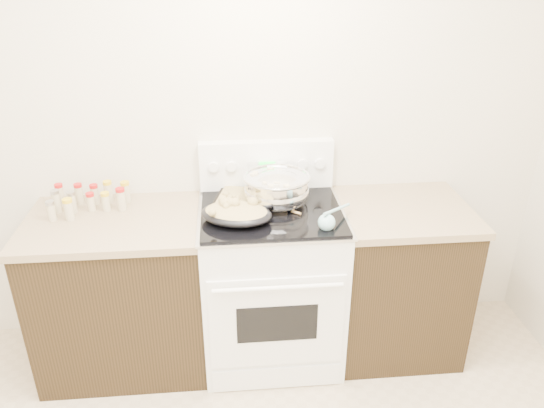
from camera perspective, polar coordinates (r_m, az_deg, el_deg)
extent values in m
cube|color=beige|center=(2.99, -7.50, 9.17)|extent=(4.00, 0.05, 2.70)
cube|color=black|center=(3.13, -15.61, -9.39)|extent=(0.90, 0.64, 0.88)
cube|color=brown|center=(2.90, -16.68, -1.92)|extent=(0.93, 0.67, 0.04)
cube|color=black|center=(3.22, 13.07, -8.01)|extent=(0.70, 0.64, 0.88)
cube|color=brown|center=(2.99, 13.94, -0.66)|extent=(0.73, 0.67, 0.04)
cube|color=white|center=(3.06, -0.09, -8.71)|extent=(0.76, 0.66, 0.92)
cube|color=white|center=(2.80, 0.55, -12.69)|extent=(0.70, 0.01, 0.55)
cube|color=black|center=(2.79, 0.57, -12.78)|extent=(0.42, 0.01, 0.22)
cylinder|color=white|center=(2.62, 0.66, -9.02)|extent=(0.65, 0.02, 0.02)
cube|color=white|center=(3.05, 0.52, -18.19)|extent=(0.70, 0.01, 0.14)
cube|color=silver|center=(2.83, -0.09, -0.91)|extent=(0.78, 0.68, 0.01)
cube|color=black|center=(2.82, -0.09, -0.69)|extent=(0.74, 0.64, 0.01)
cube|color=white|center=(3.03, -0.60, 4.27)|extent=(0.76, 0.07, 0.28)
cylinder|color=white|center=(2.97, -6.31, 3.96)|extent=(0.06, 0.02, 0.06)
cylinder|color=white|center=(2.97, -4.38, 4.04)|extent=(0.06, 0.02, 0.06)
cylinder|color=white|center=(3.00, 3.29, 4.31)|extent=(0.06, 0.02, 0.06)
cylinder|color=white|center=(3.02, 5.17, 4.36)|extent=(0.06, 0.02, 0.06)
cube|color=#19E533|center=(2.98, -0.53, 4.21)|extent=(0.09, 0.00, 0.04)
cube|color=silver|center=(2.98, -2.07, 4.15)|extent=(0.05, 0.00, 0.05)
cube|color=silver|center=(2.99, 1.00, 4.26)|extent=(0.05, 0.00, 0.05)
ellipsoid|color=silver|center=(2.86, 0.50, 1.39)|extent=(0.47, 0.47, 0.21)
cylinder|color=silver|center=(2.89, 0.49, 0.21)|extent=(0.20, 0.20, 0.01)
torus|color=silver|center=(2.82, 0.50, 2.96)|extent=(0.36, 0.36, 0.02)
cylinder|color=silver|center=(2.85, 0.50, 1.81)|extent=(0.34, 0.34, 0.12)
cylinder|color=brown|center=(2.83, 0.50, 2.74)|extent=(0.32, 0.32, 0.00)
cube|color=beige|center=(2.82, 1.24, 2.83)|extent=(0.03, 0.03, 0.02)
cube|color=beige|center=(2.71, 1.60, 1.81)|extent=(0.04, 0.04, 0.03)
cube|color=beige|center=(2.86, -2.05, 3.11)|extent=(0.03, 0.03, 0.02)
cube|color=beige|center=(2.82, 1.83, 2.82)|extent=(0.04, 0.04, 0.03)
cube|color=beige|center=(2.93, -0.16, 3.68)|extent=(0.04, 0.04, 0.03)
cube|color=beige|center=(2.91, 0.88, 3.56)|extent=(0.03, 0.03, 0.02)
cube|color=beige|center=(2.87, -1.79, 3.24)|extent=(0.03, 0.03, 0.03)
cube|color=beige|center=(2.71, -0.12, 1.82)|extent=(0.03, 0.03, 0.02)
cube|color=beige|center=(2.75, -0.73, 2.20)|extent=(0.03, 0.03, 0.02)
cube|color=beige|center=(2.75, 0.56, 2.15)|extent=(0.04, 0.04, 0.03)
cube|color=beige|center=(2.88, 0.76, 3.30)|extent=(0.04, 0.04, 0.02)
cube|color=beige|center=(2.82, -0.46, 2.77)|extent=(0.02, 0.02, 0.02)
ellipsoid|color=black|center=(2.69, -3.86, -1.08)|extent=(0.43, 0.35, 0.08)
ellipsoid|color=tan|center=(2.68, -3.87, -0.85)|extent=(0.38, 0.32, 0.06)
sphere|color=tan|center=(2.71, -2.07, 0.20)|extent=(0.05, 0.05, 0.05)
sphere|color=tan|center=(2.69, -4.01, 0.12)|extent=(0.05, 0.05, 0.05)
sphere|color=tan|center=(2.67, -4.95, -0.26)|extent=(0.04, 0.04, 0.04)
sphere|color=tan|center=(2.69, -4.52, 0.12)|extent=(0.05, 0.05, 0.05)
sphere|color=tan|center=(2.74, -5.30, 0.43)|extent=(0.05, 0.05, 0.05)
sphere|color=tan|center=(2.72, -4.70, 0.38)|extent=(0.04, 0.04, 0.04)
sphere|color=tan|center=(2.70, -5.12, 0.09)|extent=(0.05, 0.05, 0.05)
sphere|color=tan|center=(2.61, -6.44, -0.93)|extent=(0.04, 0.04, 0.04)
cube|color=black|center=(2.90, -2.05, 0.42)|extent=(0.47, 0.38, 0.02)
cube|color=tan|center=(2.90, -2.05, 0.64)|extent=(0.42, 0.33, 0.02)
sphere|color=tan|center=(2.89, -2.43, 0.91)|extent=(0.04, 0.04, 0.04)
sphere|color=tan|center=(2.84, -0.55, 0.33)|extent=(0.04, 0.04, 0.04)
sphere|color=tan|center=(2.86, -3.72, 0.53)|extent=(0.03, 0.03, 0.03)
sphere|color=tan|center=(2.88, -4.52, 0.70)|extent=(0.03, 0.03, 0.03)
sphere|color=tan|center=(2.88, -0.10, 0.77)|extent=(0.04, 0.04, 0.04)
sphere|color=tan|center=(2.91, -4.96, 1.02)|extent=(0.04, 0.04, 0.04)
sphere|color=tan|center=(2.82, -1.15, 0.21)|extent=(0.04, 0.04, 0.04)
sphere|color=tan|center=(2.88, -3.71, 0.72)|extent=(0.03, 0.03, 0.03)
sphere|color=tan|center=(2.86, 0.97, 0.52)|extent=(0.03, 0.03, 0.03)
sphere|color=tan|center=(2.94, -0.39, 1.33)|extent=(0.03, 0.03, 0.03)
cylinder|color=#AE854F|center=(2.83, 0.66, -0.29)|extent=(0.23, 0.20, 0.01)
sphere|color=#AE854F|center=(2.76, -0.89, -0.95)|extent=(0.04, 0.04, 0.04)
sphere|color=#88BFCA|center=(2.63, 5.89, -1.99)|extent=(0.09, 0.09, 0.09)
cylinder|color=#88BFCA|center=(2.71, 7.01, -0.56)|extent=(0.19, 0.23, 0.07)
cylinder|color=#BFB28C|center=(3.11, -21.81, 0.76)|extent=(0.04, 0.04, 0.11)
cylinder|color=#B21414|center=(3.09, -22.00, 1.84)|extent=(0.04, 0.04, 0.02)
cylinder|color=#BFB28C|center=(3.10, -20.01, 0.89)|extent=(0.04, 0.04, 0.10)
cylinder|color=#B21414|center=(3.08, -20.18, 1.89)|extent=(0.04, 0.04, 0.02)
cylinder|color=#BFB28C|center=(3.07, -18.51, 0.85)|extent=(0.04, 0.04, 0.10)
cylinder|color=#B21414|center=(3.05, -18.66, 1.82)|extent=(0.04, 0.04, 0.02)
cylinder|color=#BFB28C|center=(3.06, -17.16, 1.10)|extent=(0.04, 0.04, 0.11)
cylinder|color=gold|center=(3.04, -17.32, 2.21)|extent=(0.05, 0.05, 0.02)
cylinder|color=#BFB28C|center=(3.05, -15.43, 1.12)|extent=(0.05, 0.05, 0.10)
cylinder|color=gold|center=(3.02, -15.57, 2.16)|extent=(0.05, 0.05, 0.02)
cylinder|color=#BFB28C|center=(3.04, -22.15, 0.11)|extent=(0.04, 0.04, 0.11)
cylinder|color=#B2B2B7|center=(3.02, -22.35, 1.21)|extent=(0.04, 0.04, 0.02)
cylinder|color=#BFB28C|center=(3.01, -20.68, 0.04)|extent=(0.04, 0.04, 0.10)
cylinder|color=#B2B2B7|center=(2.99, -20.86, 1.07)|extent=(0.04, 0.04, 0.02)
cylinder|color=#BFB28C|center=(3.00, -18.88, 0.07)|extent=(0.04, 0.04, 0.09)
cylinder|color=#B21414|center=(2.98, -19.02, 0.97)|extent=(0.04, 0.04, 0.02)
cylinder|color=#BFB28C|center=(2.98, -17.41, 0.10)|extent=(0.04, 0.04, 0.09)
cylinder|color=gold|center=(2.96, -17.55, 1.03)|extent=(0.04, 0.04, 0.02)
cylinder|color=#BFB28C|center=(2.96, -15.89, 0.34)|extent=(0.05, 0.05, 0.11)
cylinder|color=#B21414|center=(2.93, -16.04, 1.47)|extent=(0.05, 0.05, 0.02)
cylinder|color=#BFB28C|center=(2.97, -22.62, -0.82)|extent=(0.04, 0.04, 0.09)
cylinder|color=#B2B2B7|center=(2.95, -22.80, 0.12)|extent=(0.04, 0.04, 0.02)
cylinder|color=#BFB28C|center=(2.94, -21.00, -0.70)|extent=(0.05, 0.05, 0.10)
cylinder|color=gold|center=(2.91, -21.18, 0.35)|extent=(0.05, 0.05, 0.02)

